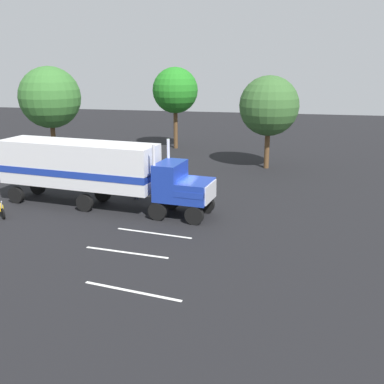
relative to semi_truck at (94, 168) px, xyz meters
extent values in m
plane|color=black|center=(5.35, -0.31, -2.52)|extent=(120.00, 120.00, 0.00)
cube|color=silver|center=(5.08, -3.81, -2.52)|extent=(4.38, 0.72, 0.01)
cube|color=silver|center=(4.51, -6.55, -2.52)|extent=(4.40, 0.57, 0.01)
cube|color=silver|center=(6.08, -10.16, -2.52)|extent=(4.37, 0.83, 0.01)
cube|color=#193399|center=(6.78, -0.85, -0.82)|extent=(2.09, 2.70, 1.20)
cube|color=#193399|center=(5.20, -0.65, -0.32)|extent=(1.70, 2.65, 2.20)
cube|color=silver|center=(7.72, -0.96, -0.82)|extent=(0.34, 2.09, 1.08)
cube|color=#193399|center=(6.78, -0.85, -0.76)|extent=(2.10, 2.74, 0.36)
cylinder|color=silver|center=(4.79, 0.51, 0.28)|extent=(0.18, 0.18, 3.40)
cylinder|color=silver|center=(4.52, -1.67, 0.28)|extent=(0.18, 0.18, 3.40)
cube|color=silver|center=(-1.11, 0.13, 0.23)|extent=(10.74, 3.87, 2.80)
cube|color=#193399|center=(-1.11, 0.13, -0.19)|extent=(10.74, 3.91, 0.44)
cylinder|color=silver|center=(5.77, 0.59, -1.57)|extent=(1.37, 0.79, 0.64)
cylinder|color=black|center=(7.22, 0.21, -1.97)|extent=(1.13, 0.43, 1.10)
cylinder|color=black|center=(6.95, -1.98, -1.97)|extent=(1.13, 0.43, 1.10)
cylinder|color=black|center=(4.93, 0.49, -1.97)|extent=(1.13, 0.43, 1.10)
cylinder|color=black|center=(4.66, -1.69, -1.97)|extent=(1.13, 0.43, 1.10)
cylinder|color=black|center=(0.02, 1.10, -1.97)|extent=(1.13, 0.43, 1.10)
cylinder|color=black|center=(-0.25, -1.08, -1.97)|extent=(1.13, 0.43, 1.10)
cylinder|color=black|center=(-5.19, 1.74, -1.97)|extent=(1.13, 0.43, 1.10)
cylinder|color=black|center=(-5.46, -0.44, -1.97)|extent=(1.13, 0.43, 1.10)
cylinder|color=#2D3347|center=(2.12, 2.08, -2.11)|extent=(0.18, 0.18, 0.82)
cylinder|color=#2D3347|center=(1.97, 2.08, -2.11)|extent=(0.18, 0.18, 0.82)
cylinder|color=#A5728C|center=(2.04, 2.08, -1.41)|extent=(0.34, 0.34, 0.58)
sphere|color=tan|center=(2.04, 2.08, -1.01)|extent=(0.23, 0.23, 0.23)
cube|color=black|center=(2.04, 2.28, -1.39)|extent=(0.26, 0.16, 0.36)
cube|color=#234C8C|center=(0.95, 6.45, -1.85)|extent=(4.48, 2.00, 0.70)
cube|color=#1E232D|center=(1.15, 6.44, -1.23)|extent=(2.18, 1.75, 0.55)
cylinder|color=black|center=(-0.58, 5.74, -2.20)|extent=(0.65, 0.25, 0.64)
cylinder|color=black|center=(-0.51, 7.30, -2.20)|extent=(0.65, 0.25, 0.64)
cylinder|color=black|center=(2.41, 5.60, -2.20)|extent=(0.65, 0.25, 0.64)
cylinder|color=black|center=(2.49, 7.16, -2.20)|extent=(0.65, 0.25, 0.64)
cylinder|color=black|center=(-4.40, -3.47, -2.19)|extent=(0.57, 0.50, 0.66)
cylinder|color=silver|center=(-4.47, -3.40, -1.74)|extent=(0.26, 0.23, 0.69)
cylinder|color=brown|center=(10.23, 13.52, -0.69)|extent=(0.44, 0.44, 3.66)
sphere|color=#36622D|center=(10.23, 13.52, 2.93)|extent=(5.12, 5.12, 5.12)
cylinder|color=brown|center=(-9.78, 12.56, -0.55)|extent=(0.44, 0.44, 3.95)
sphere|color=#366F2F|center=(-9.78, 12.56, 3.41)|extent=(5.65, 5.65, 5.65)
cylinder|color=brown|center=(0.00, 21.17, -0.26)|extent=(0.44, 0.44, 4.53)
sphere|color=#237C20|center=(0.00, 21.17, 3.70)|extent=(4.82, 4.82, 4.82)
camera|label=1|loc=(11.88, -25.44, 6.38)|focal=41.39mm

